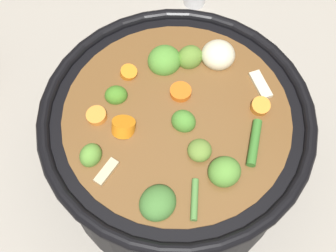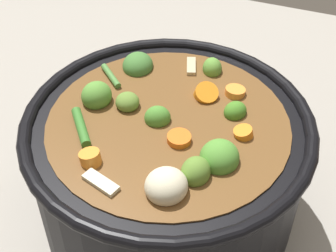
{
  "view_description": "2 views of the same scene",
  "coord_description": "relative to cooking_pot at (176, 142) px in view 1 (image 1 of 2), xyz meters",
  "views": [
    {
      "loc": [
        0.19,
        -0.16,
        0.59
      ],
      "look_at": [
        -0.01,
        -0.01,
        0.12
      ],
      "focal_mm": 48.78,
      "sensor_mm": 36.0,
      "label": 1
    },
    {
      "loc": [
        -0.14,
        0.37,
        0.51
      ],
      "look_at": [
        0.01,
        -0.02,
        0.13
      ],
      "focal_mm": 54.2,
      "sensor_mm": 36.0,
      "label": 2
    }
  ],
  "objects": [
    {
      "name": "ground_plane",
      "position": [
        0.0,
        -0.0,
        -0.08
      ],
      "size": [
        1.1,
        1.1,
        0.0
      ],
      "primitive_type": "plane",
      "color": "#9E998E"
    },
    {
      "name": "cooking_pot",
      "position": [
        0.0,
        0.0,
        0.0
      ],
      "size": [
        0.32,
        0.32,
        0.17
      ],
      "color": "black",
      "rests_on": "ground_plane"
    }
  ]
}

